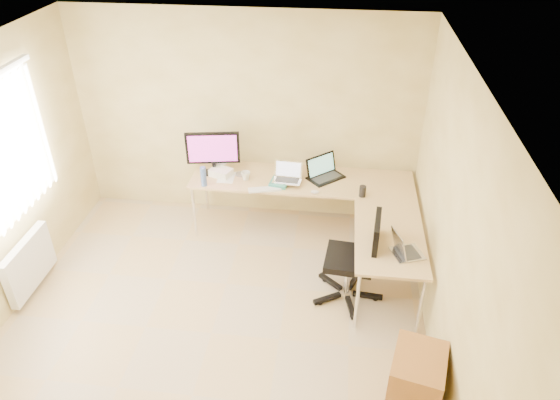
# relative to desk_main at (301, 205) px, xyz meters

# --- Properties ---
(floor) EXTENTS (4.50, 4.50, 0.00)m
(floor) POSITION_rel_desk_main_xyz_m (-0.72, -1.85, -0.36)
(floor) COLOR tan
(floor) RESTS_ON ground
(ceiling) EXTENTS (4.50, 4.50, 0.00)m
(ceiling) POSITION_rel_desk_main_xyz_m (-0.72, -1.85, 2.24)
(ceiling) COLOR white
(ceiling) RESTS_ON ground
(wall_back) EXTENTS (4.50, 0.00, 4.50)m
(wall_back) POSITION_rel_desk_main_xyz_m (-0.72, 0.40, 0.93)
(wall_back) COLOR beige
(wall_back) RESTS_ON ground
(wall_right) EXTENTS (0.00, 4.50, 4.50)m
(wall_right) POSITION_rel_desk_main_xyz_m (1.38, -1.85, 0.93)
(wall_right) COLOR beige
(wall_right) RESTS_ON ground
(desk_main) EXTENTS (2.65, 0.70, 0.73)m
(desk_main) POSITION_rel_desk_main_xyz_m (0.00, 0.00, 0.00)
(desk_main) COLOR tan
(desk_main) RESTS_ON ground
(desk_return) EXTENTS (0.70, 1.30, 0.73)m
(desk_return) POSITION_rel_desk_main_xyz_m (0.98, -1.00, 0.00)
(desk_return) COLOR tan
(desk_return) RESTS_ON ground
(monitor) EXTENTS (0.66, 0.31, 0.55)m
(monitor) POSITION_rel_desk_main_xyz_m (-1.07, 0.02, 0.64)
(monitor) COLOR black
(monitor) RESTS_ON desk_main
(book_stack) EXTENTS (0.24, 0.30, 0.05)m
(book_stack) POSITION_rel_desk_main_xyz_m (-0.25, -0.12, 0.39)
(book_stack) COLOR #307F75
(book_stack) RESTS_ON desk_main
(laptop_center) EXTENTS (0.35, 0.27, 0.21)m
(laptop_center) POSITION_rel_desk_main_xyz_m (-0.16, -0.13, 0.52)
(laptop_center) COLOR silver
(laptop_center) RESTS_ON desk_main
(laptop_black) EXTENTS (0.52, 0.51, 0.26)m
(laptop_black) POSITION_rel_desk_main_xyz_m (0.28, 0.06, 0.50)
(laptop_black) COLOR black
(laptop_black) RESTS_ON desk_main
(keyboard) EXTENTS (0.39, 0.20, 0.02)m
(keyboard) POSITION_rel_desk_main_xyz_m (-0.41, -0.30, 0.37)
(keyboard) COLOR silver
(keyboard) RESTS_ON desk_main
(mouse) EXTENTS (0.11, 0.08, 0.03)m
(mouse) POSITION_rel_desk_main_xyz_m (0.17, -0.30, 0.38)
(mouse) COLOR beige
(mouse) RESTS_ON desk_main
(mug) EXTENTS (0.15, 0.15, 0.10)m
(mug) POSITION_rel_desk_main_xyz_m (-0.66, -0.09, 0.42)
(mug) COLOR beige
(mug) RESTS_ON desk_main
(cd_stack) EXTENTS (0.13, 0.13, 0.03)m
(cd_stack) POSITION_rel_desk_main_xyz_m (-0.75, 0.00, 0.38)
(cd_stack) COLOR silver
(cd_stack) RESTS_ON desk_main
(water_bottle) EXTENTS (0.07, 0.07, 0.24)m
(water_bottle) POSITION_rel_desk_main_xyz_m (-1.13, -0.28, 0.49)
(water_bottle) COLOR #4462A7
(water_bottle) RESTS_ON desk_main
(papers) EXTENTS (0.20, 0.28, 0.01)m
(papers) POSITION_rel_desk_main_xyz_m (-0.90, -0.07, 0.37)
(papers) COLOR white
(papers) RESTS_ON desk_main
(white_box) EXTENTS (0.30, 0.26, 0.09)m
(white_box) POSITION_rel_desk_main_xyz_m (-0.98, -0.03, 0.41)
(white_box) COLOR white
(white_box) RESTS_ON desk_main
(desk_fan) EXTENTS (0.24, 0.24, 0.29)m
(desk_fan) POSITION_rel_desk_main_xyz_m (-1.00, 0.12, 0.51)
(desk_fan) COLOR beige
(desk_fan) RESTS_ON desk_main
(black_cup) EXTENTS (0.08, 0.08, 0.13)m
(black_cup) POSITION_rel_desk_main_xyz_m (0.71, -0.30, 0.43)
(black_cup) COLOR black
(black_cup) RESTS_ON desk_main
(laptop_return) EXTENTS (0.40, 0.36, 0.22)m
(laptop_return) POSITION_rel_desk_main_xyz_m (1.13, -1.29, 0.47)
(laptop_return) COLOR #AAAAB2
(laptop_return) RESTS_ON desk_return
(office_chair) EXTENTS (0.68, 0.68, 1.04)m
(office_chair) POSITION_rel_desk_main_xyz_m (0.58, -1.15, 0.14)
(office_chair) COLOR black
(office_chair) RESTS_ON ground
(cabinet) EXTENTS (0.50, 0.57, 0.68)m
(cabinet) POSITION_rel_desk_main_xyz_m (1.13, -2.53, -0.01)
(cabinet) COLOR brown
(cabinet) RESTS_ON ground
(radiator) EXTENTS (0.09, 0.80, 0.55)m
(radiator) POSITION_rel_desk_main_xyz_m (-2.75, -1.45, -0.02)
(radiator) COLOR white
(radiator) RESTS_ON ground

